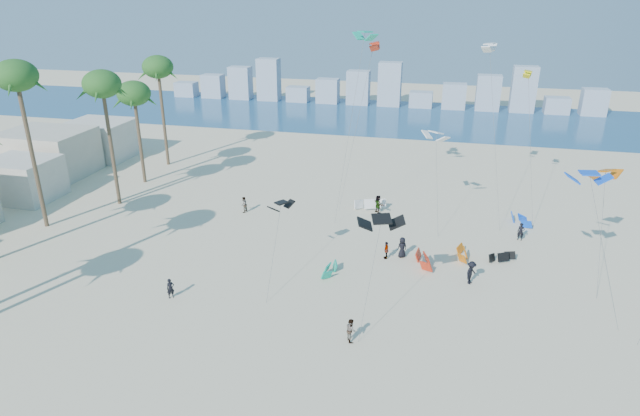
# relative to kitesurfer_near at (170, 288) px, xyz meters

# --- Properties ---
(ground) EXTENTS (220.00, 220.00, 0.00)m
(ground) POSITION_rel_kitesurfer_near_xyz_m (6.36, -6.67, -0.79)
(ground) COLOR beige
(ground) RESTS_ON ground
(ocean) EXTENTS (220.00, 220.00, 0.00)m
(ocean) POSITION_rel_kitesurfer_near_xyz_m (6.36, 65.33, -0.78)
(ocean) COLOR navy
(ocean) RESTS_ON ground
(kitesurfer_near) EXTENTS (0.67, 0.67, 1.58)m
(kitesurfer_near) POSITION_rel_kitesurfer_near_xyz_m (0.00, 0.00, 0.00)
(kitesurfer_near) COLOR black
(kitesurfer_near) RESTS_ON ground
(kitesurfer_mid) EXTENTS (0.91, 1.00, 1.65)m
(kitesurfer_mid) POSITION_rel_kitesurfer_near_xyz_m (14.18, -2.17, 0.04)
(kitesurfer_mid) COLOR gray
(kitesurfer_mid) RESTS_ON ground
(kitesurfers_far) EXTENTS (28.08, 14.41, 1.93)m
(kitesurfers_far) POSITION_rel_kitesurfer_near_xyz_m (15.17, 13.79, 0.12)
(kitesurfers_far) COLOR black
(kitesurfers_far) RESTS_ON ground
(grounded_kites) EXTENTS (18.56, 17.18, 1.10)m
(grounded_kites) POSITION_rel_kitesurfer_near_xyz_m (18.52, 14.56, -0.32)
(grounded_kites) COLOR #0DA482
(grounded_kites) RESTS_ON ground
(flying_kites) EXTENTS (30.85, 27.89, 18.52)m
(flying_kites) POSITION_rel_kitesurfer_near_xyz_m (20.86, 13.94, 10.63)
(flying_kites) COLOR black
(flying_kites) RESTS_ON ground
(palm_row) EXTENTS (9.48, 44.80, 15.98)m
(palm_row) POSITION_rel_kitesurfer_near_xyz_m (-15.55, 9.47, 11.25)
(palm_row) COLOR brown
(palm_row) RESTS_ON ground
(beachfront_buildings) EXTENTS (11.50, 43.00, 6.00)m
(beachfront_buildings) POSITION_rel_kitesurfer_near_xyz_m (-27.33, 14.14, 1.88)
(beachfront_buildings) COLOR beige
(beachfront_buildings) RESTS_ON ground
(distant_skyline) EXTENTS (85.00, 3.00, 8.40)m
(distant_skyline) POSITION_rel_kitesurfer_near_xyz_m (5.17, 75.33, 2.30)
(distant_skyline) COLOR #9EADBF
(distant_skyline) RESTS_ON ground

